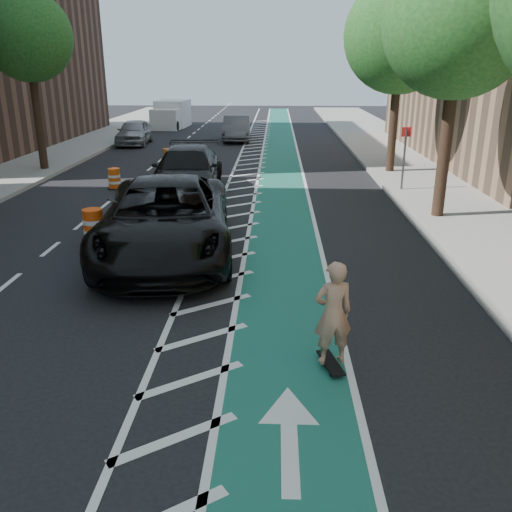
{
  "coord_description": "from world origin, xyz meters",
  "views": [
    {
      "loc": [
        2.78,
        -8.64,
        4.62
      ],
      "look_at": [
        2.41,
        1.34,
        1.1
      ],
      "focal_mm": 38.0,
      "sensor_mm": 36.0,
      "label": 1
    }
  ],
  "objects_px": {
    "skateboarder": "(333,313)",
    "suv_near": "(166,219)",
    "suv_far": "(187,171)",
    "barrel_a": "(94,227)"
  },
  "relations": [
    {
      "from": "suv_near",
      "to": "suv_far",
      "type": "xyz_separation_m",
      "value": [
        -0.58,
        7.06,
        -0.1
      ]
    },
    {
      "from": "skateboarder",
      "to": "barrel_a",
      "type": "height_order",
      "value": "skateboarder"
    },
    {
      "from": "suv_far",
      "to": "barrel_a",
      "type": "bearing_deg",
      "value": -106.84
    },
    {
      "from": "barrel_a",
      "to": "suv_near",
      "type": "bearing_deg",
      "value": -22.98
    },
    {
      "from": "suv_far",
      "to": "suv_near",
      "type": "bearing_deg",
      "value": -87.32
    },
    {
      "from": "skateboarder",
      "to": "barrel_a",
      "type": "relative_size",
      "value": 1.83
    },
    {
      "from": "skateboarder",
      "to": "suv_near",
      "type": "relative_size",
      "value": 0.25
    },
    {
      "from": "suv_far",
      "to": "skateboarder",
      "type": "bearing_deg",
      "value": -73.12
    },
    {
      "from": "suv_far",
      "to": "barrel_a",
      "type": "relative_size",
      "value": 6.33
    },
    {
      "from": "suv_near",
      "to": "skateboarder",
      "type": "bearing_deg",
      "value": -62.44
    }
  ]
}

